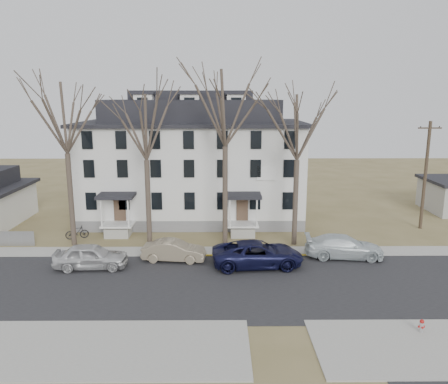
{
  "coord_description": "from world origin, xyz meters",
  "views": [
    {
      "loc": [
        0.67,
        -23.3,
        11.44
      ],
      "look_at": [
        0.91,
        9.0,
        4.44
      ],
      "focal_mm": 35.0,
      "sensor_mm": 36.0,
      "label": 1
    }
  ],
  "objects_px": {
    "utility_pole_far": "(425,174)",
    "tree_mid_left": "(145,123)",
    "car_white": "(344,247)",
    "bicycle_right": "(77,233)",
    "car_tan": "(174,251)",
    "tree_center": "(225,102)",
    "tree_far_left": "(64,113)",
    "tree_mid_right": "(298,123)",
    "boarding_house": "(193,163)",
    "car_navy": "(258,254)",
    "bicycle_left": "(116,228)",
    "fire_hydrant": "(421,326)",
    "car_silver": "(91,257)"
  },
  "relations": [
    {
      "from": "bicycle_left",
      "to": "bicycle_right",
      "type": "height_order",
      "value": "bicycle_right"
    },
    {
      "from": "boarding_house",
      "to": "bicycle_left",
      "type": "distance_m",
      "value": 9.61
    },
    {
      "from": "utility_pole_far",
      "to": "bicycle_right",
      "type": "height_order",
      "value": "utility_pole_far"
    },
    {
      "from": "tree_mid_right",
      "to": "bicycle_right",
      "type": "relative_size",
      "value": 6.9
    },
    {
      "from": "tree_center",
      "to": "utility_pole_far",
      "type": "xyz_separation_m",
      "value": [
        17.5,
        4.2,
        -6.18
      ]
    },
    {
      "from": "fire_hydrant",
      "to": "car_tan",
      "type": "bearing_deg",
      "value": 143.26
    },
    {
      "from": "tree_far_left",
      "to": "tree_mid_right",
      "type": "height_order",
      "value": "tree_far_left"
    },
    {
      "from": "tree_mid_left",
      "to": "bicycle_right",
      "type": "xyz_separation_m",
      "value": [
        -6.18,
        1.35,
        -9.05
      ]
    },
    {
      "from": "tree_mid_right",
      "to": "car_silver",
      "type": "xyz_separation_m",
      "value": [
        -14.69,
        -4.98,
        -8.76
      ]
    },
    {
      "from": "tree_mid_left",
      "to": "car_white",
      "type": "height_order",
      "value": "tree_mid_left"
    },
    {
      "from": "car_tan",
      "to": "tree_mid_left",
      "type": "bearing_deg",
      "value": 38.24
    },
    {
      "from": "boarding_house",
      "to": "car_navy",
      "type": "xyz_separation_m",
      "value": [
        5.2,
        -12.83,
        -4.51
      ]
    },
    {
      "from": "boarding_house",
      "to": "car_white",
      "type": "relative_size",
      "value": 3.72
    },
    {
      "from": "car_silver",
      "to": "boarding_house",
      "type": "bearing_deg",
      "value": -27.87
    },
    {
      "from": "car_white",
      "to": "bicycle_right",
      "type": "xyz_separation_m",
      "value": [
        -20.8,
        4.39,
        -0.26
      ]
    },
    {
      "from": "boarding_house",
      "to": "bicycle_left",
      "type": "bearing_deg",
      "value": -139.93
    },
    {
      "from": "boarding_house",
      "to": "utility_pole_far",
      "type": "relative_size",
      "value": 2.19
    },
    {
      "from": "car_white",
      "to": "bicycle_left",
      "type": "relative_size",
      "value": 2.91
    },
    {
      "from": "tree_mid_right",
      "to": "bicycle_left",
      "type": "xyz_separation_m",
      "value": [
        -14.84,
        2.82,
        -9.1
      ]
    },
    {
      "from": "utility_pole_far",
      "to": "bicycle_right",
      "type": "bearing_deg",
      "value": -174.52
    },
    {
      "from": "boarding_house",
      "to": "car_tan",
      "type": "xyz_separation_m",
      "value": [
        -0.69,
        -11.77,
        -4.64
      ]
    },
    {
      "from": "tree_mid_left",
      "to": "tree_center",
      "type": "distance_m",
      "value": 6.18
    },
    {
      "from": "tree_far_left",
      "to": "car_white",
      "type": "distance_m",
      "value": 22.92
    },
    {
      "from": "boarding_house",
      "to": "car_navy",
      "type": "relative_size",
      "value": 3.32
    },
    {
      "from": "tree_far_left",
      "to": "bicycle_left",
      "type": "bearing_deg",
      "value": 46.67
    },
    {
      "from": "boarding_house",
      "to": "bicycle_left",
      "type": "xyz_separation_m",
      "value": [
        -6.34,
        -5.33,
        -4.88
      ]
    },
    {
      "from": "tree_mid_left",
      "to": "bicycle_right",
      "type": "distance_m",
      "value": 11.04
    },
    {
      "from": "tree_far_left",
      "to": "car_silver",
      "type": "xyz_separation_m",
      "value": [
        2.81,
        -4.98,
        -9.5
      ]
    },
    {
      "from": "tree_mid_right",
      "to": "tree_center",
      "type": "bearing_deg",
      "value": 180.0
    },
    {
      "from": "car_tan",
      "to": "bicycle_right",
      "type": "bearing_deg",
      "value": 65.33
    },
    {
      "from": "utility_pole_far",
      "to": "car_navy",
      "type": "distance_m",
      "value": 18.14
    },
    {
      "from": "bicycle_left",
      "to": "tree_mid_left",
      "type": "bearing_deg",
      "value": -140.68
    },
    {
      "from": "tree_center",
      "to": "car_white",
      "type": "bearing_deg",
      "value": -19.42
    },
    {
      "from": "utility_pole_far",
      "to": "car_tan",
      "type": "relative_size",
      "value": 2.12
    },
    {
      "from": "tree_far_left",
      "to": "tree_mid_left",
      "type": "height_order",
      "value": "tree_far_left"
    },
    {
      "from": "tree_mid_left",
      "to": "boarding_house",
      "type": "bearing_deg",
      "value": 69.8
    },
    {
      "from": "car_white",
      "to": "fire_hydrant",
      "type": "bearing_deg",
      "value": -169.76
    },
    {
      "from": "tree_far_left",
      "to": "tree_mid_right",
      "type": "relative_size",
      "value": 1.08
    },
    {
      "from": "fire_hydrant",
      "to": "tree_mid_right",
      "type": "bearing_deg",
      "value": 106.8
    },
    {
      "from": "bicycle_right",
      "to": "car_silver",
      "type": "bearing_deg",
      "value": -174.62
    },
    {
      "from": "tree_far_left",
      "to": "tree_center",
      "type": "xyz_separation_m",
      "value": [
        12.0,
        0.0,
        0.74
      ]
    },
    {
      "from": "tree_mid_left",
      "to": "tree_center",
      "type": "relative_size",
      "value": 0.87
    },
    {
      "from": "tree_mid_left",
      "to": "bicycle_left",
      "type": "bearing_deg",
      "value": 139.76
    },
    {
      "from": "utility_pole_far",
      "to": "tree_mid_left",
      "type": "bearing_deg",
      "value": -169.87
    },
    {
      "from": "tree_center",
      "to": "car_silver",
      "type": "bearing_deg",
      "value": -151.54
    },
    {
      "from": "bicycle_right",
      "to": "tree_far_left",
      "type": "bearing_deg",
      "value": 167.79
    },
    {
      "from": "car_silver",
      "to": "bicycle_left",
      "type": "distance_m",
      "value": 7.81
    },
    {
      "from": "car_tan",
      "to": "bicycle_left",
      "type": "xyz_separation_m",
      "value": [
        -5.65,
        6.44,
        -0.23
      ]
    },
    {
      "from": "boarding_house",
      "to": "car_tan",
      "type": "bearing_deg",
      "value": -93.35
    },
    {
      "from": "car_navy",
      "to": "tree_mid_right",
      "type": "bearing_deg",
      "value": -39.54
    }
  ]
}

